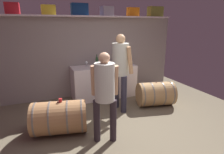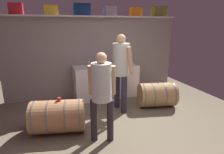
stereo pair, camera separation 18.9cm
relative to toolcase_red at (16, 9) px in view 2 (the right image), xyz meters
name	(u,v)px [view 2 (the right image)]	position (x,y,z in m)	size (l,w,h in m)	color
ground_plane	(120,123)	(1.82, -1.70, -2.24)	(5.93, 8.14, 0.02)	#6D624D
back_wall_panel	(96,57)	(1.82, 0.15, -1.19)	(4.73, 0.10, 2.08)	gray
high_shelf_board	(96,16)	(1.82, 0.00, -0.14)	(4.35, 0.40, 0.03)	white
toolcase_red	(16,9)	(0.00, 0.00, 0.00)	(0.28, 0.19, 0.25)	red
toolcase_yellow	(51,10)	(0.74, 0.00, -0.01)	(0.31, 0.19, 0.22)	yellow
toolcase_navy	(82,10)	(1.46, 0.00, 0.02)	(0.40, 0.21, 0.28)	navy
toolcase_grey	(109,11)	(2.17, 0.00, 0.00)	(0.29, 0.28, 0.24)	gray
toolcase_orange	(136,12)	(2.92, 0.00, -0.01)	(0.30, 0.19, 0.23)	orange
toolcase_olive	(159,12)	(3.64, 0.00, 0.01)	(0.41, 0.22, 0.27)	olive
work_cabinet	(106,81)	(1.99, -0.22, -1.80)	(1.68, 0.62, 0.86)	silver
wine_bottle_green	(99,61)	(1.79, -0.26, -1.24)	(0.07, 0.07, 0.32)	#2A542F
wine_bottle_dark	(104,61)	(1.93, -0.32, -1.24)	(0.07, 0.07, 0.32)	black
wine_bottle_amber	(119,58)	(2.46, 0.01, -1.24)	(0.07, 0.07, 0.32)	brown
wine_glass	(89,62)	(1.56, -0.09, -1.29)	(0.07, 0.07, 0.13)	white
red_funnel	(105,62)	(2.02, -0.06, -1.32)	(0.11, 0.11, 0.11)	red
wine_barrel_near	(58,116)	(0.64, -1.60, -1.93)	(1.04, 0.77, 0.61)	#B07D4E
wine_barrel_far	(157,95)	(2.95, -1.22, -1.95)	(0.95, 0.73, 0.58)	tan
tasting_cup	(59,99)	(0.68, -1.60, -1.60)	(0.06, 0.06, 0.06)	red
winemaker_pouring	(102,89)	(1.32, -2.13, -1.31)	(0.47, 0.40, 1.51)	#332931
visitor_tasting	(121,65)	(2.06, -1.13, -1.18)	(0.41, 0.53, 1.71)	#2F2D3E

